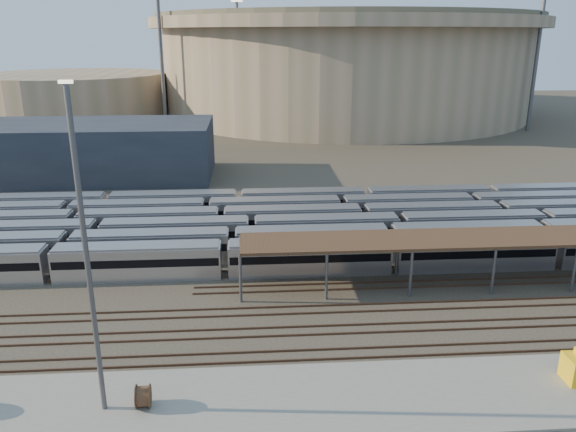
# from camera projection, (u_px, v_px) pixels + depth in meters

# --- Properties ---
(ground) EXTENTS (420.00, 420.00, 0.00)m
(ground) POSITION_uv_depth(u_px,v_px,m) (322.00, 305.00, 55.46)
(ground) COLOR #383026
(ground) RESTS_ON ground
(apron) EXTENTS (50.00, 9.00, 0.20)m
(apron) POSITION_uv_depth(u_px,v_px,m) (280.00, 401.00, 40.87)
(apron) COLOR gray
(apron) RESTS_ON ground
(subway_trains) EXTENTS (130.08, 23.90, 3.60)m
(subway_trains) POSITION_uv_depth(u_px,v_px,m) (302.00, 227.00, 72.43)
(subway_trains) COLOR silver
(subway_trains) RESTS_ON ground
(inspection_shed) EXTENTS (60.30, 6.00, 5.30)m
(inspection_shed) POSITION_uv_depth(u_px,v_px,m) (525.00, 238.00, 59.18)
(inspection_shed) COLOR #525256
(inspection_shed) RESTS_ON ground
(empty_tracks) EXTENTS (170.00, 9.62, 0.18)m
(empty_tracks) POSITION_uv_depth(u_px,v_px,m) (329.00, 330.00, 50.69)
(empty_tracks) COLOR #4C3323
(empty_tracks) RESTS_ON ground
(stadium) EXTENTS (124.00, 124.00, 32.50)m
(stadium) POSITION_uv_depth(u_px,v_px,m) (344.00, 62.00, 184.79)
(stadium) COLOR gray
(stadium) RESTS_ON ground
(secondary_arena) EXTENTS (56.00, 56.00, 14.00)m
(secondary_arena) POSITION_uv_depth(u_px,v_px,m) (75.00, 97.00, 172.55)
(secondary_arena) COLOR gray
(secondary_arena) RESTS_ON ground
(service_building) EXTENTS (42.00, 20.00, 10.00)m
(service_building) POSITION_uv_depth(u_px,v_px,m) (97.00, 150.00, 103.72)
(service_building) COLOR #1E232D
(service_building) RESTS_ON ground
(floodlight_0) EXTENTS (4.00, 1.00, 38.40)m
(floodlight_0) POSITION_uv_depth(u_px,v_px,m) (161.00, 52.00, 151.36)
(floodlight_0) COLOR #525256
(floodlight_0) RESTS_ON ground
(floodlight_2) EXTENTS (4.00, 1.00, 38.40)m
(floodlight_2) POSITION_uv_depth(u_px,v_px,m) (537.00, 53.00, 148.57)
(floodlight_2) COLOR #525256
(floodlight_2) RESTS_ON ground
(floodlight_3) EXTENTS (4.00, 1.00, 38.40)m
(floodlight_3) POSITION_uv_depth(u_px,v_px,m) (238.00, 48.00, 200.11)
(floodlight_3) COLOR #525256
(floodlight_3) RESTS_ON ground
(cable_reel_east) EXTENTS (1.07, 1.78, 1.72)m
(cable_reel_east) POSITION_uv_depth(u_px,v_px,m) (143.00, 396.00, 39.82)
(cable_reel_east) COLOR #4F311F
(cable_reel_east) RESTS_ON apron
(yard_light_pole) EXTENTS (0.81, 0.36, 22.79)m
(yard_light_pole) POSITION_uv_depth(u_px,v_px,m) (87.00, 259.00, 36.36)
(yard_light_pole) COLOR #525256
(yard_light_pole) RESTS_ON apron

